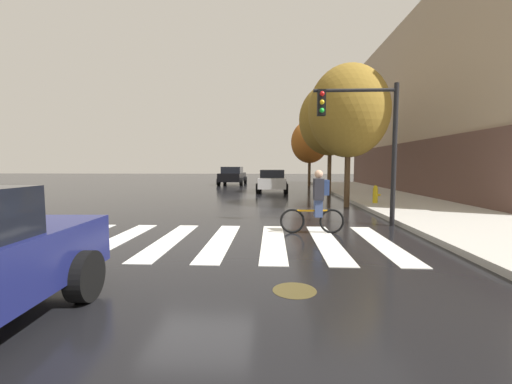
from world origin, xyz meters
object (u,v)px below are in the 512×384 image
object	(u,v)px
manhole_cover	(295,290)
traffic_light_near	(367,130)
street_tree_mid	(330,120)
street_tree_far	(310,142)
cyclist	(317,202)
fire_hydrant	(375,194)
sedan_far	(233,175)
sedan_mid	(272,180)
street_tree_near	(349,111)

from	to	relation	value
manhole_cover	traffic_light_near	world-z (taller)	traffic_light_near
street_tree_mid	street_tree_far	xyz separation A→B (m)	(-0.38, 7.61, -0.81)
cyclist	fire_hydrant	bearing A→B (deg)	60.21
sedan_far	street_tree_mid	world-z (taller)	street_tree_mid
sedan_far	traffic_light_near	distance (m)	21.01
cyclist	street_tree_far	xyz separation A→B (m)	(1.99, 19.45, 2.94)
sedan_mid	sedan_far	distance (m)	8.57
manhole_cover	fire_hydrant	distance (m)	10.75
sedan_mid	cyclist	distance (m)	13.43
fire_hydrant	street_tree_mid	bearing A→B (deg)	99.39
traffic_light_near	cyclist	bearing A→B (deg)	-142.37
street_tree_mid	sedan_mid	bearing A→B (deg)	156.65
sedan_far	traffic_light_near	world-z (taller)	traffic_light_near
street_tree_near	sedan_mid	bearing A→B (deg)	112.50
fire_hydrant	street_tree_far	bearing A→B (deg)	95.75
sedan_mid	street_tree_mid	size ratio (longest dim) A/B	0.64
street_tree_mid	traffic_light_near	bearing A→B (deg)	-94.23
street_tree_mid	street_tree_far	size ratio (longest dim) A/B	1.21
sedan_far	street_tree_near	distance (m)	17.30
fire_hydrant	street_tree_far	xyz separation A→B (m)	(-1.37, 13.59, 3.25)
manhole_cover	sedan_mid	distance (m)	17.40
cyclist	street_tree_mid	world-z (taller)	street_tree_mid
cyclist	street_tree_mid	xyz separation A→B (m)	(2.37, 11.84, 3.75)
street_tree_mid	street_tree_far	world-z (taller)	street_tree_mid
sedan_mid	street_tree_mid	xyz separation A→B (m)	(3.55, -1.53, 3.82)
sedan_far	fire_hydrant	size ratio (longest dim) A/B	6.24
sedan_far	cyclist	xyz separation A→B (m)	(4.84, -21.13, -0.01)
manhole_cover	street_tree_mid	size ratio (longest dim) A/B	0.09
traffic_light_near	manhole_cover	bearing A→B (deg)	-115.04
sedan_mid	street_tree_mid	world-z (taller)	street_tree_mid
sedan_far	street_tree_near	bearing A→B (deg)	-66.11
manhole_cover	street_tree_far	xyz separation A→B (m)	(2.85, 23.46, 3.78)
sedan_far	fire_hydrant	xyz separation A→B (m)	(8.20, -15.26, -0.32)
sedan_far	street_tree_near	xyz separation A→B (m)	(6.89, -15.54, 3.23)
street_tree_far	cyclist	bearing A→B (deg)	-95.84
sedan_mid	traffic_light_near	bearing A→B (deg)	-77.20
street_tree_far	street_tree_near	bearing A→B (deg)	-89.76
fire_hydrant	street_tree_mid	xyz separation A→B (m)	(-0.99, 5.98, 4.06)
fire_hydrant	street_tree_near	world-z (taller)	street_tree_near
traffic_light_near	sedan_mid	bearing A→B (deg)	102.80
manhole_cover	fire_hydrant	bearing A→B (deg)	66.87
traffic_light_near	fire_hydrant	bearing A→B (deg)	69.10
sedan_far	fire_hydrant	bearing A→B (deg)	-61.76
manhole_cover	street_tree_mid	xyz separation A→B (m)	(3.23, 15.85, 4.59)
sedan_mid	cyclist	bearing A→B (deg)	-84.97
sedan_far	fire_hydrant	distance (m)	17.33
traffic_light_near	street_tree_mid	xyz separation A→B (m)	(0.79, 10.62, 1.73)
sedan_mid	street_tree_far	distance (m)	7.49
traffic_light_near	street_tree_mid	world-z (taller)	street_tree_mid
sedan_far	street_tree_mid	size ratio (longest dim) A/B	0.72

